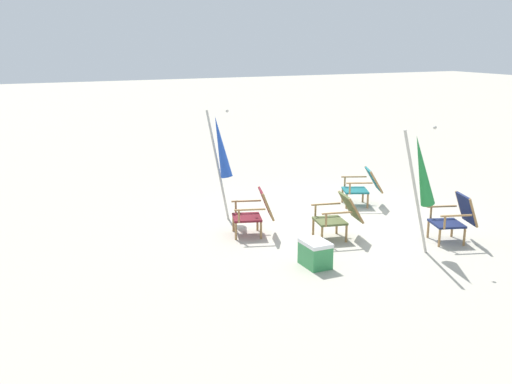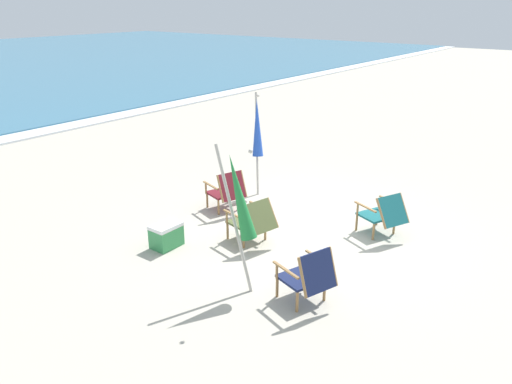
% 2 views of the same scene
% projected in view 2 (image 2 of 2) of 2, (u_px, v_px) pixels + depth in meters
% --- Properties ---
extents(ground_plane, '(80.00, 80.00, 0.00)m').
position_uv_depth(ground_plane, '(306.00, 231.00, 8.77)').
color(ground_plane, '#B7AF9E').
extents(surf_band, '(80.00, 1.10, 0.06)m').
position_uv_depth(surf_band, '(8.00, 138.00, 14.62)').
color(surf_band, white).
rests_on(surf_band, ground).
extents(beach_chair_mid_center, '(0.83, 0.93, 0.78)m').
position_uv_depth(beach_chair_mid_center, '(384.00, 213.00, 8.43)').
color(beach_chair_mid_center, '#196066').
rests_on(beach_chair_mid_center, ground).
extents(beach_chair_far_center, '(0.76, 0.84, 0.81)m').
position_uv_depth(beach_chair_far_center, '(227.00, 190.00, 9.44)').
color(beach_chair_far_center, maroon).
rests_on(beach_chair_far_center, ground).
extents(beach_chair_front_right, '(0.75, 0.82, 0.82)m').
position_uv_depth(beach_chair_front_right, '(309.00, 275.00, 6.50)').
color(beach_chair_front_right, '#19234C').
rests_on(beach_chair_front_right, ground).
extents(beach_chair_back_right, '(0.72, 0.87, 0.78)m').
position_uv_depth(beach_chair_back_right, '(253.00, 220.00, 8.18)').
color(beach_chair_back_right, '#515B33').
rests_on(beach_chair_back_right, ground).
extents(umbrella_furled_blue, '(0.47, 0.47, 2.09)m').
position_uv_depth(umbrella_furled_blue, '(257.00, 129.00, 10.07)').
color(umbrella_furled_blue, '#B7B2A8').
rests_on(umbrella_furled_blue, ground).
extents(umbrella_furled_green, '(0.23, 0.68, 2.05)m').
position_uv_depth(umbrella_furled_green, '(239.00, 198.00, 6.57)').
color(umbrella_furled_green, '#B7B2A8').
rests_on(umbrella_furled_green, ground).
extents(cooler_box, '(0.49, 0.35, 0.40)m').
position_uv_depth(cooler_box, '(166.00, 235.00, 8.14)').
color(cooler_box, '#338C4C').
rests_on(cooler_box, ground).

